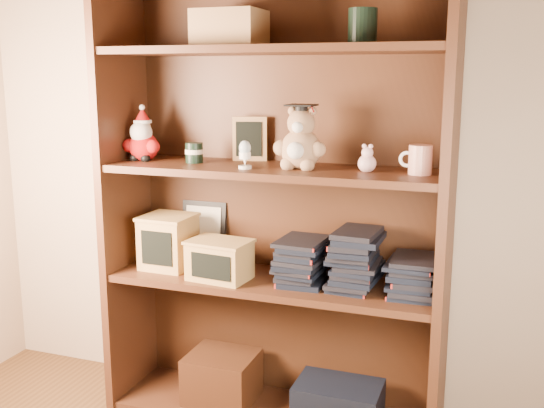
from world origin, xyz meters
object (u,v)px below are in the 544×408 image
(bookcase, at_px, (276,213))
(teacher_mug, at_px, (420,160))
(treats_box, at_px, (168,241))
(grad_teddy_bear, at_px, (300,144))

(bookcase, bearing_deg, teacher_mug, -5.83)
(teacher_mug, bearing_deg, treats_box, -179.95)
(bookcase, xyz_separation_m, teacher_mug, (0.50, -0.05, 0.22))
(grad_teddy_bear, relative_size, teacher_mug, 2.10)
(bookcase, height_order, grad_teddy_bear, bookcase)
(teacher_mug, relative_size, treats_box, 0.53)
(grad_teddy_bear, relative_size, treats_box, 1.11)
(grad_teddy_bear, xyz_separation_m, teacher_mug, (0.39, 0.01, -0.04))
(grad_teddy_bear, bearing_deg, bookcase, 151.53)
(bookcase, distance_m, treats_box, 0.43)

